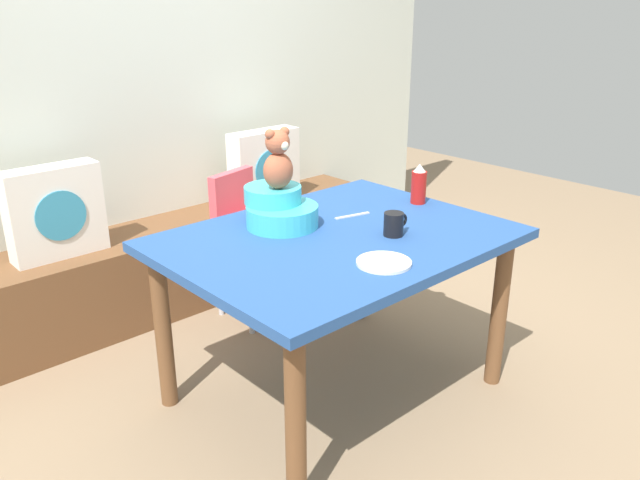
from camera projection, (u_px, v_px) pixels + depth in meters
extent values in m
plane|color=#8C7256|center=(335.00, 391.00, 2.83)|extent=(8.00, 8.00, 0.00)
cube|color=silver|center=(140.00, 63.00, 3.42)|extent=(4.40, 0.10, 2.60)
cube|color=brown|center=(182.00, 261.00, 3.61)|extent=(2.60, 0.44, 0.46)
cube|color=white|center=(55.00, 212.00, 3.02)|extent=(0.44, 0.14, 0.44)
cylinder|color=teal|center=(61.00, 216.00, 2.97)|extent=(0.24, 0.01, 0.24)
cube|color=white|center=(264.00, 167.00, 3.81)|extent=(0.44, 0.14, 0.44)
cylinder|color=teal|center=(272.00, 170.00, 3.76)|extent=(0.24, 0.01, 0.24)
cube|color=#264C8C|center=(337.00, 240.00, 2.57)|extent=(1.35, 1.02, 0.04)
cylinder|color=brown|center=(296.00, 426.00, 2.04)|extent=(0.07, 0.07, 0.70)
cylinder|color=brown|center=(499.00, 312.00, 2.78)|extent=(0.07, 0.07, 0.70)
cylinder|color=brown|center=(163.00, 331.00, 2.63)|extent=(0.07, 0.07, 0.70)
cylinder|color=brown|center=(360.00, 257.00, 3.36)|extent=(0.07, 0.07, 0.70)
cylinder|color=#D84C59|center=(254.00, 228.00, 3.32)|extent=(0.34, 0.34, 0.10)
cube|color=#D84C59|center=(232.00, 194.00, 3.33)|extent=(0.30, 0.12, 0.24)
cube|color=white|center=(282.00, 222.00, 3.20)|extent=(0.34, 0.27, 0.02)
cylinder|color=silver|center=(251.00, 293.00, 3.24)|extent=(0.03, 0.03, 0.46)
cylinder|color=silver|center=(293.00, 277.00, 3.41)|extent=(0.03, 0.03, 0.46)
cylinder|color=silver|center=(219.00, 276.00, 3.43)|extent=(0.03, 0.03, 0.46)
cylinder|color=silver|center=(261.00, 262.00, 3.60)|extent=(0.03, 0.03, 0.46)
cylinder|color=#3CBCCE|center=(282.00, 216.00, 2.64)|extent=(0.30, 0.30, 0.09)
cylinder|color=#3CBCCE|center=(273.00, 194.00, 2.66)|extent=(0.24, 0.24, 0.07)
ellipsoid|color=#AF5B3C|center=(278.00, 171.00, 2.59)|extent=(0.13, 0.11, 0.15)
sphere|color=#AF5B3C|center=(278.00, 142.00, 2.55)|extent=(0.10, 0.10, 0.10)
sphere|color=beige|center=(284.00, 146.00, 2.52)|extent=(0.04, 0.04, 0.04)
sphere|color=#AF5B3C|center=(270.00, 134.00, 2.51)|extent=(0.04, 0.04, 0.04)
sphere|color=#AF5B3C|center=(285.00, 131.00, 2.56)|extent=(0.04, 0.04, 0.04)
cylinder|color=red|center=(419.00, 187.00, 2.93)|extent=(0.07, 0.07, 0.15)
cone|color=white|center=(420.00, 168.00, 2.90)|extent=(0.06, 0.06, 0.03)
cylinder|color=black|center=(394.00, 224.00, 2.54)|extent=(0.08, 0.08, 0.09)
torus|color=black|center=(402.00, 220.00, 2.57)|extent=(0.06, 0.01, 0.06)
cylinder|color=white|center=(384.00, 263.00, 2.28)|extent=(0.20, 0.20, 0.01)
cube|color=silver|center=(352.00, 216.00, 2.78)|extent=(0.17, 0.05, 0.01)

